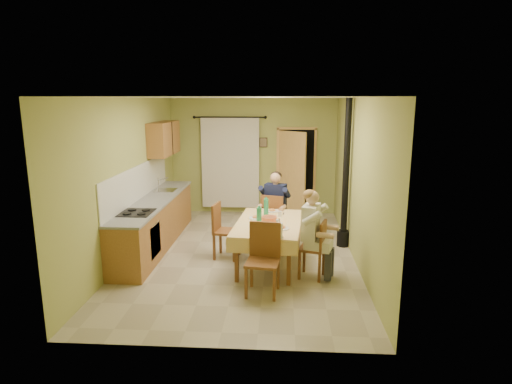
# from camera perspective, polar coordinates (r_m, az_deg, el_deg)

# --- Properties ---
(floor) EXTENTS (4.00, 6.00, 0.01)m
(floor) POSITION_cam_1_polar(r_m,az_deg,el_deg) (7.87, -1.88, -8.33)
(floor) COLOR tan
(floor) RESTS_ON ground
(room_shell) EXTENTS (4.04, 6.04, 2.82)m
(room_shell) POSITION_cam_1_polar(r_m,az_deg,el_deg) (7.43, -1.98, 4.91)
(room_shell) COLOR #A4AA57
(room_shell) RESTS_ON ground
(kitchen_run) EXTENTS (0.64, 3.64, 1.56)m
(kitchen_run) POSITION_cam_1_polar(r_m,az_deg,el_deg) (8.42, -13.31, -3.84)
(kitchen_run) COLOR #925E2D
(kitchen_run) RESTS_ON ground
(upper_cabinets) EXTENTS (0.35, 1.40, 0.70)m
(upper_cabinets) POSITION_cam_1_polar(r_m,az_deg,el_deg) (9.42, -12.15, 7.01)
(upper_cabinets) COLOR #925E2D
(upper_cabinets) RESTS_ON room_shell
(curtain) EXTENTS (1.70, 0.07, 2.22)m
(curtain) POSITION_cam_1_polar(r_m,az_deg,el_deg) (10.42, -3.45, 3.94)
(curtain) COLOR black
(curtain) RESTS_ON ground
(doorway) EXTENTS (0.96, 0.60, 2.15)m
(doorway) POSITION_cam_1_polar(r_m,az_deg,el_deg) (10.32, 5.09, 2.65)
(doorway) COLOR black
(doorway) RESTS_ON ground
(dining_table) EXTENTS (1.23, 1.88, 0.76)m
(dining_table) POSITION_cam_1_polar(r_m,az_deg,el_deg) (7.28, 1.68, -6.90)
(dining_table) COLOR #EBC17B
(dining_table) RESTS_ON ground
(tableware) EXTENTS (0.69, 1.68, 0.33)m
(tableware) POSITION_cam_1_polar(r_m,az_deg,el_deg) (7.04, 1.69, -3.78)
(tableware) COLOR white
(tableware) RESTS_ON dining_table
(chair_far) EXTENTS (0.54, 0.54, 1.00)m
(chair_far) POSITION_cam_1_polar(r_m,az_deg,el_deg) (8.38, 2.48, -4.95)
(chair_far) COLOR brown
(chair_far) RESTS_ON ground
(chair_near) EXTENTS (0.51, 0.51, 1.03)m
(chair_near) POSITION_cam_1_polar(r_m,az_deg,el_deg) (6.30, 0.91, -10.92)
(chair_near) COLOR brown
(chair_near) RESTS_ON ground
(chair_right) EXTENTS (0.47, 0.47, 0.93)m
(chair_right) POSITION_cam_1_polar(r_m,az_deg,el_deg) (6.89, 7.55, -8.96)
(chair_right) COLOR brown
(chair_right) RESTS_ON ground
(chair_left) EXTENTS (0.49, 0.49, 0.98)m
(chair_left) POSITION_cam_1_polar(r_m,az_deg,el_deg) (7.67, -4.00, -6.62)
(chair_left) COLOR brown
(chair_left) RESTS_ON ground
(man_far) EXTENTS (0.64, 0.56, 1.39)m
(man_far) POSITION_cam_1_polar(r_m,az_deg,el_deg) (8.24, 2.55, -1.01)
(man_far) COLOR #141938
(man_far) RESTS_ON chair_far
(man_right) EXTENTS (0.56, 0.64, 1.39)m
(man_right) POSITION_cam_1_polar(r_m,az_deg,el_deg) (6.70, 7.59, -4.24)
(man_right) COLOR silver
(man_right) RESTS_ON chair_right
(stove_flue) EXTENTS (0.24, 0.24, 2.80)m
(stove_flue) POSITION_cam_1_polar(r_m,az_deg,el_deg) (8.21, 11.79, -0.26)
(stove_flue) COLOR black
(stove_flue) RESTS_ON ground
(picture_back) EXTENTS (0.19, 0.03, 0.23)m
(picture_back) POSITION_cam_1_polar(r_m,az_deg,el_deg) (10.37, 0.99, 6.63)
(picture_back) COLOR black
(picture_back) RESTS_ON room_shell
(picture_right) EXTENTS (0.03, 0.31, 0.21)m
(picture_right) POSITION_cam_1_polar(r_m,az_deg,el_deg) (8.68, 11.93, 5.92)
(picture_right) COLOR brown
(picture_right) RESTS_ON room_shell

